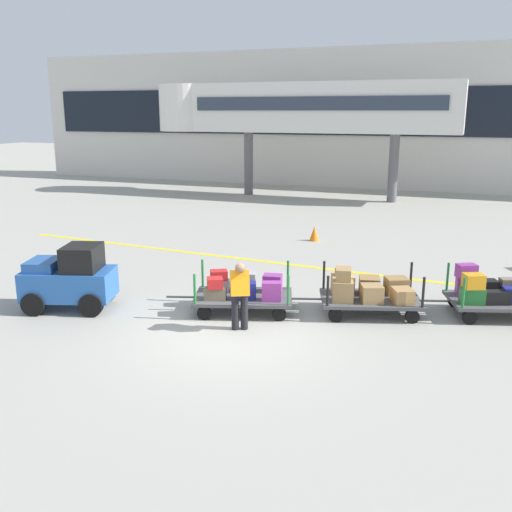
{
  "coord_description": "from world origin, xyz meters",
  "views": [
    {
      "loc": [
        4.58,
        -10.61,
        4.66
      ],
      "look_at": [
        -0.4,
        2.64,
        1.08
      ],
      "focal_mm": 40.3,
      "sensor_mm": 36.0,
      "label": 1
    }
  ],
  "objects": [
    {
      "name": "baggage_handler",
      "position": [
        0.11,
        0.3,
        0.87
      ],
      "size": [
        0.54,
        0.55,
        1.56
      ],
      "color": "black",
      "rests_on": "ground_plane"
    },
    {
      "name": "baggage_cart_tail",
      "position": [
        5.36,
        3.26,
        0.55
      ],
      "size": [
        3.08,
        2.04,
        1.16
      ],
      "color": "#4C4C4F",
      "rests_on": "ground_plane"
    },
    {
      "name": "safety_cone_near",
      "position": [
        -0.69,
        9.55,
        0.28
      ],
      "size": [
        0.36,
        0.36,
        0.55
      ],
      "primitive_type": "cone",
      "color": "orange",
      "rests_on": "ground_plane"
    },
    {
      "name": "baggage_cart_lead",
      "position": [
        -0.29,
        1.47,
        0.51
      ],
      "size": [
        3.08,
        2.04,
        1.1
      ],
      "color": "#4C4C4F",
      "rests_on": "ground_plane"
    },
    {
      "name": "baggage_cart_middle",
      "position": [
        2.52,
        2.36,
        0.54
      ],
      "size": [
        3.08,
        2.04,
        1.17
      ],
      "color": "#4C4C4F",
      "rests_on": "ground_plane"
    },
    {
      "name": "jet_bridge",
      "position": [
        -5.02,
        19.99,
        4.78
      ],
      "size": [
        16.78,
        3.0,
        6.13
      ],
      "color": "silver",
      "rests_on": "ground_plane"
    },
    {
      "name": "terminal_building",
      "position": [
        0.0,
        25.98,
        4.2
      ],
      "size": [
        49.61,
        2.51,
        8.38
      ],
      "color": "beige",
      "rests_on": "ground_plane"
    },
    {
      "name": "ground_plane",
      "position": [
        0.0,
        0.0,
        0.0
      ],
      "size": [
        120.0,
        120.0,
        0.0
      ],
      "primitive_type": "plane",
      "color": "#9E9B91"
    },
    {
      "name": "apron_lead_line",
      "position": [
        -2.31,
        6.12,
        0.0
      ],
      "size": [
        17.3,
        1.68,
        0.01
      ],
      "primitive_type": "cube",
      "rotation": [
        0.0,
        0.0,
        -0.09
      ],
      "color": "yellow",
      "rests_on": "ground_plane"
    },
    {
      "name": "baggage_tug",
      "position": [
        -4.24,
        0.18,
        0.75
      ],
      "size": [
        2.34,
        1.75,
        1.58
      ],
      "color": "#2659A5",
      "rests_on": "ground_plane"
    }
  ]
}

